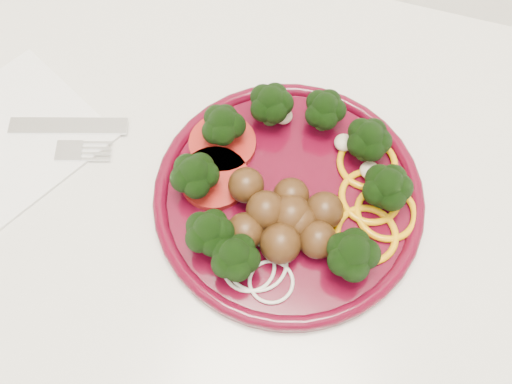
% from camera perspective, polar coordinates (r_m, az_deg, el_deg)
% --- Properties ---
extents(counter, '(2.40, 0.60, 0.90)m').
position_cam_1_polar(counter, '(0.99, 6.87, -13.88)').
color(counter, beige).
rests_on(counter, ground).
extents(plate, '(0.26, 0.26, 0.06)m').
position_cam_1_polar(plate, '(0.55, 3.19, -0.05)').
color(plate, '#470516').
rests_on(plate, counter).
extents(napkin, '(0.22, 0.22, 0.00)m').
position_cam_1_polar(napkin, '(0.65, -23.28, 5.15)').
color(napkin, white).
rests_on(napkin, counter).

